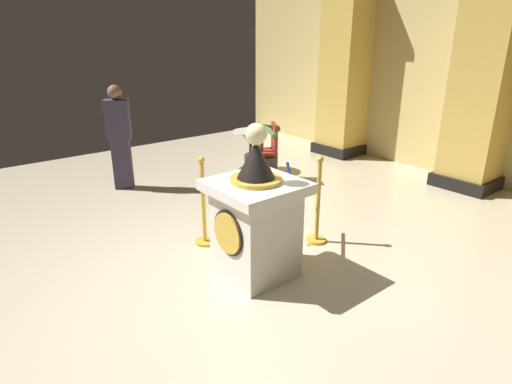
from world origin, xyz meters
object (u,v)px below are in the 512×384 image
stanchion_far (204,214)px  potted_palm_left (261,164)px  bystander_guest (119,135)px  cafe_table (251,145)px  pedestal_clock (256,219)px  stanchion_near (317,212)px  cafe_chair_red (269,147)px

stanchion_far → potted_palm_left: size_ratio=1.01×
bystander_guest → cafe_table: (0.55, 2.16, -0.39)m
pedestal_clock → cafe_table: size_ratio=2.17×
stanchion_near → bystander_guest: bystander_guest is taller
pedestal_clock → cafe_chair_red: pedestal_clock is taller
stanchion_far → cafe_chair_red: bearing=122.0°
stanchion_far → bystander_guest: size_ratio=0.66×
stanchion_near → bystander_guest: (-3.27, -1.01, 0.49)m
stanchion_near → cafe_table: stanchion_near is taller
stanchion_near → cafe_chair_red: (-2.13, 1.07, 0.20)m
stanchion_far → cafe_table: stanchion_far is taller
pedestal_clock → cafe_chair_red: (-2.25, 2.10, -0.04)m
bystander_guest → cafe_chair_red: 2.38m
stanchion_far → cafe_table: size_ratio=1.46×
potted_palm_left → cafe_chair_red: bearing=70.3°
stanchion_far → cafe_table: (-1.92, 2.21, 0.09)m
pedestal_clock → cafe_chair_red: size_ratio=1.64×
bystander_guest → cafe_chair_red: size_ratio=1.69×
stanchion_far → stanchion_near: bearing=53.0°
stanchion_near → potted_palm_left: size_ratio=1.01×
potted_palm_left → cafe_table: 0.61m
cafe_table → cafe_chair_red: size_ratio=0.76×
bystander_guest → potted_palm_left: bearing=60.5°
potted_palm_left → cafe_chair_red: potted_palm_left is taller
potted_palm_left → cafe_chair_red: (0.04, 0.13, 0.28)m
pedestal_clock → stanchion_far: bearing=-178.0°
pedestal_clock → bystander_guest: (-3.40, 0.03, 0.24)m
stanchion_far → potted_palm_left: bearing=124.5°
pedestal_clock → stanchion_far: (-0.92, -0.03, -0.24)m
stanchion_near → pedestal_clock: bearing=-83.3°
stanchion_far → potted_palm_left: stanchion_far is taller
cafe_chair_red → potted_palm_left: bearing=-109.7°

